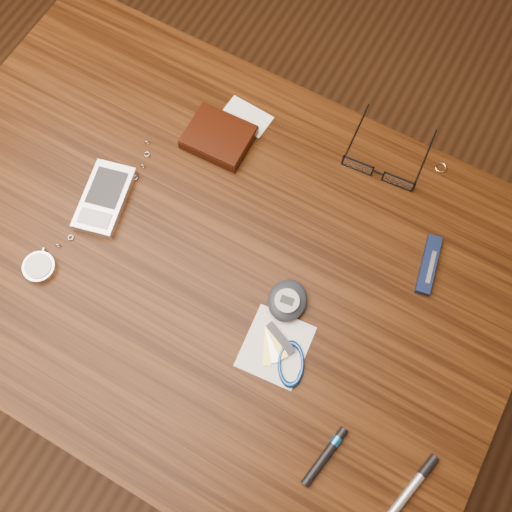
{
  "coord_description": "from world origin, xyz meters",
  "views": [
    {
      "loc": [
        0.22,
        -0.23,
        1.59
      ],
      "look_at": [
        0.08,
        0.03,
        0.76
      ],
      "focal_mm": 40.0,
      "sensor_mm": 36.0,
      "label": 1
    }
  ],
  "objects_px": {
    "eyeglasses": "(379,170)",
    "pda_phone": "(105,198)",
    "wallet_and_card": "(219,136)",
    "notepad_keys": "(283,355)",
    "desk": "(209,272)",
    "pocket_knife": "(429,265)",
    "silver_pen": "(407,494)",
    "pedometer": "(287,300)",
    "pocket_watch": "(43,263)"
  },
  "relations": [
    {
      "from": "pda_phone",
      "to": "notepad_keys",
      "type": "bearing_deg",
      "value": -12.29
    },
    {
      "from": "wallet_and_card",
      "to": "eyeglasses",
      "type": "distance_m",
      "value": 0.27
    },
    {
      "from": "notepad_keys",
      "to": "pedometer",
      "type": "bearing_deg",
      "value": 114.24
    },
    {
      "from": "pocket_watch",
      "to": "pocket_knife",
      "type": "relative_size",
      "value": 2.99
    },
    {
      "from": "desk",
      "to": "silver_pen",
      "type": "xyz_separation_m",
      "value": [
        0.42,
        -0.17,
        0.11
      ]
    },
    {
      "from": "pocket_knife",
      "to": "pda_phone",
      "type": "bearing_deg",
      "value": -163.16
    },
    {
      "from": "pda_phone",
      "to": "silver_pen",
      "type": "bearing_deg",
      "value": -15.21
    },
    {
      "from": "wallet_and_card",
      "to": "notepad_keys",
      "type": "relative_size",
      "value": 1.14
    },
    {
      "from": "eyeglasses",
      "to": "pocket_watch",
      "type": "distance_m",
      "value": 0.56
    },
    {
      "from": "pocket_watch",
      "to": "notepad_keys",
      "type": "relative_size",
      "value": 2.48
    },
    {
      "from": "desk",
      "to": "wallet_and_card",
      "type": "distance_m",
      "value": 0.23
    },
    {
      "from": "wallet_and_card",
      "to": "eyeglasses",
      "type": "height_order",
      "value": "eyeglasses"
    },
    {
      "from": "wallet_and_card",
      "to": "notepad_keys",
      "type": "xyz_separation_m",
      "value": [
        0.27,
        -0.27,
        -0.01
      ]
    },
    {
      "from": "desk",
      "to": "pedometer",
      "type": "distance_m",
      "value": 0.19
    },
    {
      "from": "desk",
      "to": "eyeglasses",
      "type": "xyz_separation_m",
      "value": [
        0.18,
        0.26,
        0.11
      ]
    },
    {
      "from": "pda_phone",
      "to": "notepad_keys",
      "type": "relative_size",
      "value": 1.13
    },
    {
      "from": "wallet_and_card",
      "to": "eyeglasses",
      "type": "bearing_deg",
      "value": 15.58
    },
    {
      "from": "pocket_watch",
      "to": "pedometer",
      "type": "xyz_separation_m",
      "value": [
        0.36,
        0.13,
        0.01
      ]
    },
    {
      "from": "eyeglasses",
      "to": "notepad_keys",
      "type": "xyz_separation_m",
      "value": [
        0.01,
        -0.34,
        -0.01
      ]
    },
    {
      "from": "desk",
      "to": "notepad_keys",
      "type": "distance_m",
      "value": 0.23
    },
    {
      "from": "pedometer",
      "to": "desk",
      "type": "bearing_deg",
      "value": 176.55
    },
    {
      "from": "silver_pen",
      "to": "pedometer",
      "type": "bearing_deg",
      "value": 149.6
    },
    {
      "from": "desk",
      "to": "pda_phone",
      "type": "relative_size",
      "value": 7.35
    },
    {
      "from": "wallet_and_card",
      "to": "pedometer",
      "type": "relative_size",
      "value": 1.78
    },
    {
      "from": "pedometer",
      "to": "wallet_and_card",
      "type": "bearing_deg",
      "value": 140.17
    },
    {
      "from": "pocket_watch",
      "to": "notepad_keys",
      "type": "height_order",
      "value": "pocket_watch"
    },
    {
      "from": "pedometer",
      "to": "pocket_knife",
      "type": "height_order",
      "value": "pedometer"
    },
    {
      "from": "desk",
      "to": "eyeglasses",
      "type": "bearing_deg",
      "value": 55.1
    },
    {
      "from": "desk",
      "to": "pda_phone",
      "type": "xyz_separation_m",
      "value": [
        -0.19,
        -0.0,
        0.11
      ]
    },
    {
      "from": "eyeglasses",
      "to": "wallet_and_card",
      "type": "bearing_deg",
      "value": -164.42
    },
    {
      "from": "wallet_and_card",
      "to": "pocket_knife",
      "type": "xyz_separation_m",
      "value": [
        0.4,
        -0.04,
        -0.01
      ]
    },
    {
      "from": "wallet_and_card",
      "to": "pocket_knife",
      "type": "bearing_deg",
      "value": -5.17
    },
    {
      "from": "desk",
      "to": "notepad_keys",
      "type": "relative_size",
      "value": 8.32
    },
    {
      "from": "desk",
      "to": "pocket_knife",
      "type": "distance_m",
      "value": 0.37
    },
    {
      "from": "eyeglasses",
      "to": "pda_phone",
      "type": "xyz_separation_m",
      "value": [
        -0.37,
        -0.26,
        -0.0
      ]
    },
    {
      "from": "pda_phone",
      "to": "pocket_knife",
      "type": "distance_m",
      "value": 0.53
    },
    {
      "from": "notepad_keys",
      "to": "silver_pen",
      "type": "height_order",
      "value": "silver_pen"
    },
    {
      "from": "wallet_and_card",
      "to": "pda_phone",
      "type": "distance_m",
      "value": 0.22
    },
    {
      "from": "eyeglasses",
      "to": "silver_pen",
      "type": "bearing_deg",
      "value": -60.41
    },
    {
      "from": "pedometer",
      "to": "silver_pen",
      "type": "distance_m",
      "value": 0.31
    },
    {
      "from": "notepad_keys",
      "to": "pocket_knife",
      "type": "relative_size",
      "value": 1.2
    },
    {
      "from": "eyeglasses",
      "to": "pocket_knife",
      "type": "height_order",
      "value": "eyeglasses"
    },
    {
      "from": "eyeglasses",
      "to": "notepad_keys",
      "type": "height_order",
      "value": "eyeglasses"
    },
    {
      "from": "desk",
      "to": "pedometer",
      "type": "bearing_deg",
      "value": -3.45
    },
    {
      "from": "wallet_and_card",
      "to": "pda_phone",
      "type": "xyz_separation_m",
      "value": [
        -0.1,
        -0.19,
        -0.0
      ]
    },
    {
      "from": "desk",
      "to": "pedometer",
      "type": "xyz_separation_m",
      "value": [
        0.15,
        -0.01,
        0.11
      ]
    },
    {
      "from": "pda_phone",
      "to": "pedometer",
      "type": "relative_size",
      "value": 1.77
    },
    {
      "from": "pedometer",
      "to": "pda_phone",
      "type": "bearing_deg",
      "value": 178.76
    },
    {
      "from": "eyeglasses",
      "to": "pedometer",
      "type": "xyz_separation_m",
      "value": [
        -0.03,
        -0.27,
        -0.0
      ]
    },
    {
      "from": "desk",
      "to": "pedometer",
      "type": "height_order",
      "value": "pedometer"
    }
  ]
}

